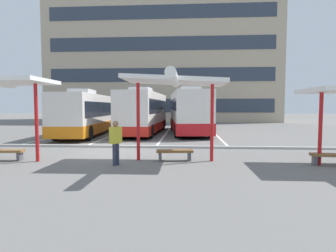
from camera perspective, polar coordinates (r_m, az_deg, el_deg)
The scene contains 14 objects.
ground_plane at distance 14.03m, azimuth -11.58°, elevation -5.24°, with size 160.00×160.00×0.00m, color slate.
terminal_building at distance 46.39m, azimuth -0.84°, elevation 14.61°, with size 34.25×11.99×24.32m.
coach_bus_0 at distance 22.82m, azimuth -15.94°, elevation 2.24°, with size 3.06×10.60×3.47m.
coach_bus_1 at distance 23.20m, azimuth -4.85°, elevation 2.72°, with size 2.85×10.40×3.68m.
coach_bus_2 at distance 23.90m, azimuth 4.10°, elevation 2.78°, with size 3.62×11.30×3.75m.
lane_stripe_0 at distance 24.83m, azimuth -19.28°, elevation -1.39°, with size 0.16×14.00×0.01m, color white.
lane_stripe_1 at distance 23.55m, azimuth -10.25°, elevation -1.51°, with size 0.16×14.00×0.01m, color white.
lane_stripe_2 at distance 22.91m, azimuth -0.46°, elevation -1.60°, with size 0.16×14.00×0.01m, color white.
lane_stripe_3 at distance 22.96m, azimuth 9.59°, elevation -1.64°, with size 0.16×14.00×0.01m, color white.
bench_1 at distance 13.39m, azimuth -30.33°, elevation -4.70°, with size 1.59×0.57×0.45m.
waiting_shelter_2 at distance 11.23m, azimuth 1.35°, elevation 8.81°, with size 4.02×4.43×3.44m.
bench_2 at distance 11.56m, azimuth 1.37°, elevation -5.46°, with size 1.54×0.58×0.45m.
platform_kerb at distance 15.56m, azimuth -10.02°, elevation -4.09°, with size 44.00×0.24×0.12m, color #ADADA8.
waiting_passenger_0 at distance 10.76m, azimuth -10.58°, elevation -2.73°, with size 0.42×0.54×1.69m.
Camera 1 is at (3.69, -13.35, 2.22)m, focal length 30.00 mm.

